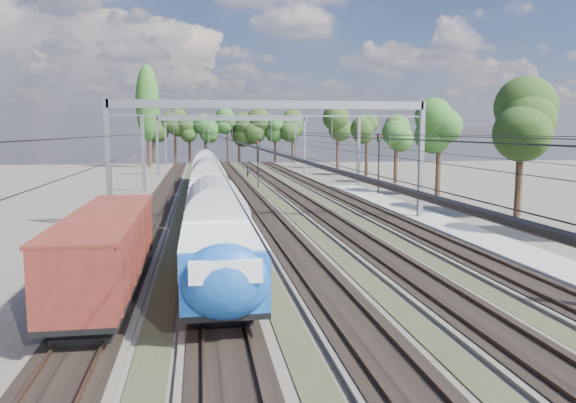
{
  "coord_description": "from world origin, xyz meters",
  "views": [
    {
      "loc": [
        -5.23,
        -10.67,
        6.81
      ],
      "look_at": [
        -0.24,
        20.82,
        2.8
      ],
      "focal_mm": 35.0,
      "sensor_mm": 36.0,
      "label": 1
    }
  ],
  "objects": [
    {
      "name": "track_bed",
      "position": [
        -0.0,
        45.0,
        0.1
      ],
      "size": [
        21.0,
        130.0,
        0.34
      ],
      "color": "#47423A",
      "rests_on": "ground"
    },
    {
      "name": "platform",
      "position": [
        12.0,
        20.0,
        0.15
      ],
      "size": [
        3.0,
        70.0,
        0.3
      ],
      "primitive_type": "cube",
      "color": "gray",
      "rests_on": "ground"
    },
    {
      "name": "catenary",
      "position": [
        0.33,
        52.69,
        6.4
      ],
      "size": [
        25.65,
        130.0,
        9.0
      ],
      "color": "slate",
      "rests_on": "ground"
    },
    {
      "name": "tree_belt",
      "position": [
        5.63,
        94.5,
        8.02
      ],
      "size": [
        39.63,
        101.49,
        11.72
      ],
      "color": "black",
      "rests_on": "ground"
    },
    {
      "name": "poplar",
      "position": [
        -14.5,
        98.0,
        11.89
      ],
      "size": [
        4.4,
        4.4,
        19.04
      ],
      "color": "black",
      "rests_on": "ground"
    },
    {
      "name": "emu_train",
      "position": [
        -4.5,
        36.89,
        2.55
      ],
      "size": [
        2.97,
        62.75,
        4.34
      ],
      "color": "black",
      "rests_on": "ground"
    },
    {
      "name": "freight_boxcar",
      "position": [
        -9.0,
        12.62,
        2.06
      ],
      "size": [
        2.72,
        13.12,
        3.38
      ],
      "color": "black",
      "rests_on": "ground"
    },
    {
      "name": "worker",
      "position": [
        1.76,
        70.69,
        0.89
      ],
      "size": [
        0.44,
        0.66,
        1.78
      ],
      "primitive_type": "imported",
      "rotation": [
        0.0,
        0.0,
        1.58
      ],
      "color": "black",
      "rests_on": "ground"
    },
    {
      "name": "signal_near",
      "position": [
        1.71,
        56.02,
        3.54
      ],
      "size": [
        0.37,
        0.34,
        5.6
      ],
      "rotation": [
        0.0,
        0.0,
        0.16
      ],
      "color": "black",
      "rests_on": "ground"
    },
    {
      "name": "signal_far",
      "position": [
        13.07,
        44.95,
        4.13
      ],
      "size": [
        0.46,
        0.42,
        6.52
      ],
      "rotation": [
        0.0,
        0.0,
        0.29
      ],
      "color": "black",
      "rests_on": "ground"
    }
  ]
}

